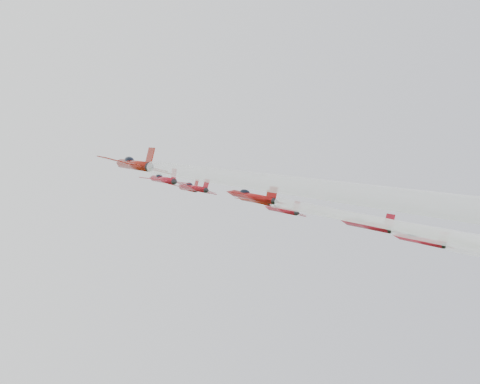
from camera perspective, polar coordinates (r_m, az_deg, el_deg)
jet_lead at (r=142.63m, az=-4.48°, el=0.34°), size 9.60×12.66×6.81m
jet_row2_left at (r=123.45m, az=-6.62°, el=1.09°), size 9.91×13.07×7.04m
jet_row2_center at (r=128.54m, az=-4.02°, el=0.39°), size 9.20×12.13×6.53m
jet_row2_right at (r=134.85m, az=3.57°, el=-1.51°), size 9.84×12.98×6.99m
jet_center at (r=78.63m, az=17.01°, el=-3.53°), size 8.67×85.26×41.47m
jet_rear_farleft at (r=44.27m, az=14.44°, el=-0.97°), size 10.57×103.87×50.53m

